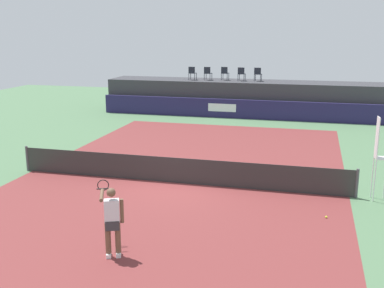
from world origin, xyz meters
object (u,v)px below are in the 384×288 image
(spectator_chair_far_right, at_px, (258,74))
(spectator_chair_left, at_px, (208,73))
(spectator_chair_far_left, at_px, (192,73))
(tennis_player, at_px, (112,219))
(tennis_ball, at_px, (326,217))
(net_post_far, at_px, (357,183))
(spectator_chair_center, at_px, (225,73))
(umpire_chair, at_px, (379,153))
(spectator_chair_right, at_px, (241,73))
(net_post_near, at_px, (27,158))

(spectator_chair_far_right, bearing_deg, spectator_chair_left, -176.15)
(spectator_chair_far_left, bearing_deg, spectator_chair_left, 6.47)
(tennis_player, distance_m, tennis_ball, 6.46)
(spectator_chair_far_right, distance_m, tennis_player, 21.28)
(spectator_chair_far_left, xyz_separation_m, spectator_chair_far_right, (4.35, 0.34, 0.00))
(spectator_chair_far_right, height_order, net_post_far, spectator_chair_far_right)
(net_post_far, xyz_separation_m, tennis_player, (-6.12, -5.89, 0.46))
(spectator_chair_far_left, xyz_separation_m, tennis_player, (3.41, -20.85, -1.73))
(spectator_chair_center, xyz_separation_m, spectator_chair_far_right, (2.21, -0.10, 0.00))
(spectator_chair_far_right, height_order, tennis_player, spectator_chair_far_right)
(spectator_chair_far_right, relative_size, umpire_chair, 0.32)
(spectator_chair_center, xyz_separation_m, tennis_player, (1.28, -21.29, -1.73))
(spectator_chair_left, height_order, tennis_ball, spectator_chair_left)
(spectator_chair_center, bearing_deg, umpire_chair, -62.60)
(spectator_chair_right, distance_m, net_post_near, 16.55)
(spectator_chair_center, relative_size, tennis_player, 0.50)
(spectator_chair_left, bearing_deg, net_post_near, -104.52)
(net_post_near, bearing_deg, spectator_chair_right, 67.98)
(net_post_near, bearing_deg, spectator_chair_far_right, 64.76)
(spectator_chair_left, distance_m, umpire_chair, 17.65)
(spectator_chair_right, distance_m, umpire_chair, 16.72)
(spectator_chair_left, xyz_separation_m, umpire_chair, (9.08, -15.09, -1.11))
(spectator_chair_right, xyz_separation_m, spectator_chair_far_right, (1.07, 0.10, 0.00))
(net_post_near, bearing_deg, spectator_chair_far_left, 79.15)
(net_post_far, distance_m, tennis_ball, 2.35)
(spectator_chair_right, xyz_separation_m, net_post_far, (6.25, -15.21, -2.19))
(umpire_chair, xyz_separation_m, net_post_far, (-0.59, 0.01, -1.09))
(net_post_near, xyz_separation_m, tennis_player, (6.28, -5.89, 0.46))
(net_post_far, distance_m, tennis_player, 8.51)
(spectator_chair_far_right, bearing_deg, spectator_chair_right, -174.82)
(spectator_chair_left, xyz_separation_m, tennis_player, (2.37, -20.97, -1.73))
(spectator_chair_far_left, height_order, tennis_ball, spectator_chair_far_left)
(spectator_chair_far_right, bearing_deg, spectator_chair_far_left, -175.52)
(spectator_chair_far_left, relative_size, tennis_ball, 13.06)
(spectator_chair_far_left, height_order, spectator_chair_right, same)
(spectator_chair_center, relative_size, tennis_ball, 13.06)
(spectator_chair_left, height_order, spectator_chair_far_right, same)
(spectator_chair_center, distance_m, tennis_player, 21.40)
(spectator_chair_center, distance_m, net_post_near, 16.34)
(spectator_chair_far_left, distance_m, umpire_chair, 18.10)
(spectator_chair_center, bearing_deg, spectator_chair_far_right, -2.57)
(spectator_chair_center, xyz_separation_m, net_post_near, (-5.00, -15.40, -2.19))
(spectator_chair_center, distance_m, tennis_ball, 18.81)
(spectator_chair_right, xyz_separation_m, umpire_chair, (6.84, -15.21, -1.11))
(net_post_near, xyz_separation_m, tennis_ball, (11.42, -2.08, -0.46))
(spectator_chair_right, relative_size, spectator_chair_far_right, 1.00)
(spectator_chair_right, relative_size, tennis_player, 0.50)
(umpire_chair, relative_size, net_post_near, 2.76)
(spectator_chair_left, distance_m, net_post_far, 17.45)
(umpire_chair, bearing_deg, spectator_chair_far_left, 124.06)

